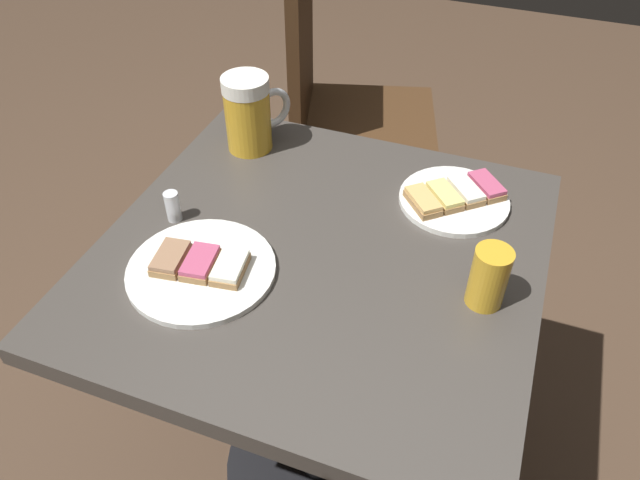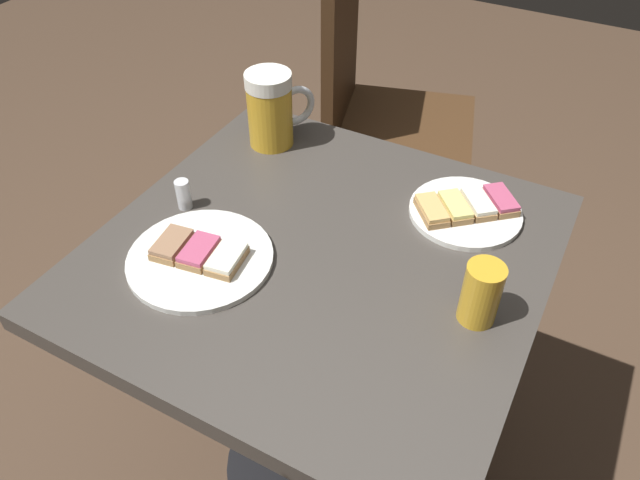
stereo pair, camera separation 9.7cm
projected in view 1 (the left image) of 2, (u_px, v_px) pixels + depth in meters
ground_plane at (320, 465)px, 1.46m from camera, size 6.00×6.00×0.00m
cafe_table at (320, 317)px, 1.10m from camera, size 0.70×0.68×0.70m
plate_near at (454, 198)px, 1.07m from camera, size 0.19×0.19×0.03m
plate_far at (201, 268)px, 0.94m from camera, size 0.23×0.23×0.03m
beer_mug at (250, 113)px, 1.16m from camera, size 0.10×0.13×0.15m
beer_glass_small at (489, 277)px, 0.87m from camera, size 0.05×0.05×0.10m
salt_shaker at (173, 206)px, 1.02m from camera, size 0.02×0.02×0.05m
cafe_chair at (341, 107)px, 1.64m from camera, size 0.47×0.47×0.92m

